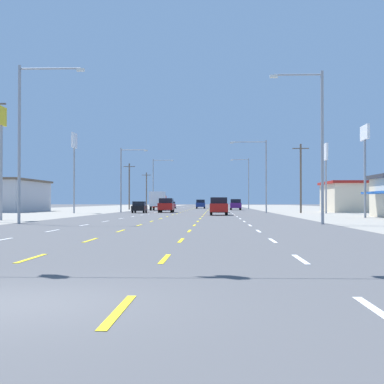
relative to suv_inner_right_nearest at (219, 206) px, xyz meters
name	(u,v)px	position (x,y,z in m)	size (l,w,h in m)	color
ground_plane	(190,214)	(-3.46, 7.24, -1.03)	(572.00, 572.00, 0.00)	#4C4C4F
lane_markings	(199,210)	(-3.46, 45.74, -1.02)	(10.64, 227.60, 0.01)	white
signal_span_wire	(98,17)	(-3.30, -52.56, 5.05)	(26.51, 0.52, 9.98)	brown
suv_inner_right_nearest	(219,206)	(0.00, 0.00, 0.00)	(1.98, 4.90, 1.98)	red
hatchback_far_left_near	(139,207)	(-10.52, 13.14, -0.24)	(1.72, 3.90, 1.54)	black
suv_inner_left_mid	(166,205)	(-7.19, 16.43, 0.00)	(1.98, 4.90, 1.98)	red
suv_inner_right_midfar	(219,205)	(0.17, 18.78, 0.00)	(1.98, 4.90, 1.98)	#4C196B
box_truck_far_left_far	(158,200)	(-10.35, 37.64, 0.81)	(2.40, 7.20, 3.23)	red
hatchback_inner_right_farther	(217,206)	(-0.04, 38.96, -0.24)	(1.72, 3.90, 1.54)	#235B2D
suv_far_right_farthest	(236,204)	(3.31, 42.85, 0.00)	(1.98, 4.90, 1.98)	#4C196B
sedan_far_left_distant_a	(165,205)	(-10.57, 54.00, -0.27)	(1.80, 4.50, 1.46)	#235B2D
suv_center_turn_distant_b	(201,204)	(-3.59, 65.50, 0.00)	(1.98, 4.90, 1.98)	navy
hatchback_far_left_distant_c	(172,205)	(-10.23, 69.28, -0.24)	(1.72, 3.90, 1.54)	maroon
storefront_right_row_2	(369,197)	(21.81, 20.75, 1.19)	(12.77, 12.32, 4.40)	beige
pole_sign_left_row_1	(1,136)	(-17.54, -19.59, 5.74)	(0.24, 1.85, 9.15)	gray
pole_sign_left_row_2	(74,151)	(-18.94, 11.47, 7.15)	(0.24, 2.48, 10.54)	gray
pole_sign_right_row_1	(365,145)	(13.52, -10.66, 5.71)	(0.24, 2.80, 8.61)	gray
pole_sign_right_row_2	(326,160)	(13.81, 10.74, 5.77)	(0.24, 1.92, 9.00)	gray
streetlight_left_row_0	(26,132)	(-13.17, -27.15, 5.17)	(4.52, 0.26, 10.72)	gray
streetlight_right_row_0	(318,137)	(6.38, -27.15, 4.77)	(3.55, 0.26, 10.18)	gray
streetlight_left_row_1	(124,175)	(-13.21, 16.98, 4.22)	(3.86, 0.26, 9.03)	gray
streetlight_right_row_1	(262,170)	(6.13, 16.98, 4.91)	(5.13, 0.26, 10.08)	gray
streetlight_left_row_2	(155,180)	(-13.18, 61.10, 5.10)	(4.42, 0.26, 10.61)	gray
streetlight_right_row_2	(247,180)	(6.33, 61.10, 5.09)	(3.95, 0.26, 10.71)	gray
utility_pole_right_row_1	(301,177)	(11.00, 13.65, 3.77)	(2.20, 0.26, 9.21)	brown
utility_pole_left_row_2	(129,186)	(-16.87, 48.08, 3.59)	(2.20, 0.26, 8.85)	brown
utility_pole_left_row_3	(146,190)	(-16.67, 75.41, 3.38)	(2.20, 0.26, 8.44)	brown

